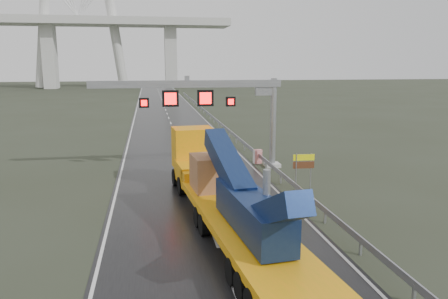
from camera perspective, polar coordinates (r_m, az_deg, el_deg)
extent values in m
plane|color=#2C3122|center=(18.10, 0.68, -16.29)|extent=(400.00, 400.00, 0.00)
cube|color=black|center=(56.49, -6.67, 2.63)|extent=(11.00, 200.00, 0.02)
cube|color=beige|center=(36.13, 6.30, -1.99)|extent=(1.20, 1.20, 0.30)
cylinder|color=gray|center=(35.51, 6.42, 3.43)|extent=(0.48, 0.48, 7.20)
cube|color=gray|center=(33.95, -4.85, 8.54)|extent=(14.80, 0.55, 0.55)
cube|color=gray|center=(35.04, 5.25, 7.79)|extent=(1.40, 0.35, 0.90)
cube|color=gray|center=(33.94, -4.86, 9.29)|extent=(0.35, 0.35, 0.35)
cube|color=black|center=(33.89, -7.01, 6.62)|extent=(1.25, 0.25, 1.25)
cube|color=#FF0C0C|center=(33.75, -7.00, 6.60)|extent=(0.90, 0.02, 0.90)
cube|color=black|center=(34.12, -2.45, 6.73)|extent=(1.25, 0.25, 1.25)
cube|color=#FF0C0C|center=(33.98, -2.42, 6.71)|extent=(0.90, 0.02, 0.90)
cube|color=black|center=(33.87, -10.40, 6.01)|extent=(0.75, 0.25, 0.75)
cube|color=#FF0C0C|center=(33.73, -10.40, 5.99)|extent=(0.54, 0.02, 0.54)
cube|color=black|center=(34.46, 0.87, 6.28)|extent=(0.75, 0.25, 0.75)
cube|color=#FF0C0C|center=(34.32, 0.92, 6.26)|extent=(0.54, 0.02, 0.54)
cube|color=beige|center=(159.08, -21.80, 11.19)|extent=(4.00, 6.00, 21.00)
cube|color=beige|center=(156.01, -6.97, 11.91)|extent=(4.00, 6.00, 21.00)
cube|color=orange|center=(19.98, 2.61, -10.01)|extent=(4.46, 15.29, 0.38)
cube|color=orange|center=(27.18, -2.54, -3.29)|extent=(2.91, 1.56, 0.54)
cube|color=orange|center=(28.88, -3.30, -2.98)|extent=(3.10, 3.49, 1.29)
cube|color=orange|center=(30.46, -4.09, 0.25)|extent=(2.89, 2.40, 2.80)
cube|color=black|center=(31.46, -4.49, 1.19)|extent=(2.47, 0.29, 1.29)
cube|color=#112250|center=(18.67, 3.66, -8.23)|extent=(2.13, 6.57, 1.51)
cube|color=#112250|center=(21.77, 0.49, -1.84)|extent=(1.65, 6.01, 2.75)
cube|color=#112250|center=(15.98, 6.86, -8.01)|extent=(1.38, 4.34, 2.60)
cylinder|color=gray|center=(18.59, 5.59, -5.21)|extent=(0.35, 0.35, 1.72)
cube|color=#986744|center=(24.77, -1.34, -2.98)|extent=(2.59, 2.59, 1.94)
cylinder|color=black|center=(16.13, 8.14, -17.92)|extent=(3.21, 1.37, 1.08)
cylinder|color=black|center=(22.60, 0.48, -9.04)|extent=(3.21, 1.37, 1.08)
cylinder|color=black|center=(30.69, -3.96, -3.48)|extent=(3.01, 1.46, 1.18)
cylinder|color=gray|center=(29.50, 9.38, -2.92)|extent=(0.08, 0.08, 2.47)
cylinder|color=gray|center=(29.84, 11.25, -2.82)|extent=(0.08, 0.08, 2.47)
cube|color=#FDFF0D|center=(29.45, 10.39, -1.03)|extent=(1.44, 0.14, 0.41)
cube|color=#562E18|center=(29.56, 10.35, -2.00)|extent=(1.44, 0.14, 0.46)
cube|color=red|center=(37.08, 4.41, -0.92)|extent=(0.76, 0.51, 1.18)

